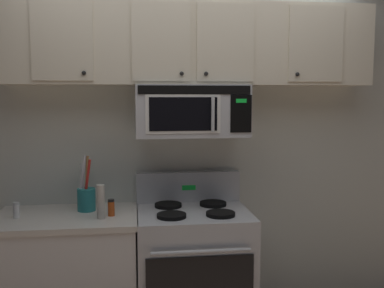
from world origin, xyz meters
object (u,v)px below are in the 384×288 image
object	(u,v)px
over_range_microwave	(191,111)
pepper_mill	(101,202)
stove_range	(193,272)
salt_shaker	(16,210)
spice_jar	(111,208)
utensil_crock_teal	(86,197)

from	to	relation	value
over_range_microwave	pepper_mill	size ratio (longest dim) A/B	3.50
stove_range	salt_shaker	xyz separation A→B (m)	(-1.14, -0.03, 0.48)
spice_jar	pepper_mill	bearing A→B (deg)	-137.47
stove_range	pepper_mill	bearing A→B (deg)	-169.78
utensil_crock_teal	pepper_mill	size ratio (longest dim) A/B	1.74
utensil_crock_teal	spice_jar	xyz separation A→B (m)	(0.17, -0.16, -0.04)
utensil_crock_teal	salt_shaker	bearing A→B (deg)	-162.46
stove_range	over_range_microwave	size ratio (longest dim) A/B	1.47
over_range_microwave	stove_range	bearing A→B (deg)	-89.86
pepper_mill	stove_range	bearing A→B (deg)	10.22
spice_jar	utensil_crock_teal	bearing A→B (deg)	137.96
salt_shaker	stove_range	bearing A→B (deg)	1.53
salt_shaker	over_range_microwave	bearing A→B (deg)	7.33
salt_shaker	pepper_mill	bearing A→B (deg)	-8.36
stove_range	utensil_crock_teal	distance (m)	0.90
utensil_crock_teal	salt_shaker	world-z (taller)	utensil_crock_teal
stove_range	over_range_microwave	world-z (taller)	over_range_microwave
pepper_mill	spice_jar	size ratio (longest dim) A/B	1.98
over_range_microwave	salt_shaker	distance (m)	1.31
utensil_crock_teal	pepper_mill	world-z (taller)	utensil_crock_teal
stove_range	pepper_mill	size ratio (longest dim) A/B	5.16
pepper_mill	spice_jar	bearing A→B (deg)	42.53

